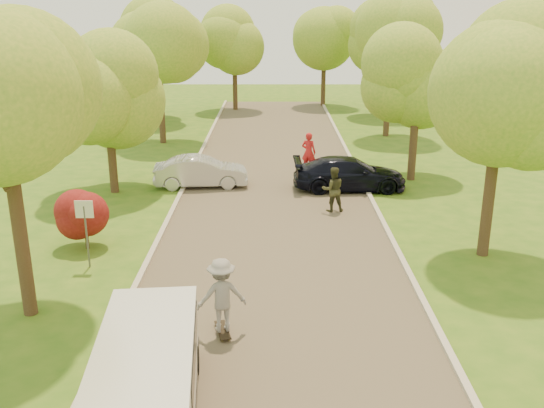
{
  "coord_description": "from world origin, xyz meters",
  "views": [
    {
      "loc": [
        -0.08,
        -13.35,
        7.78
      ],
      "look_at": [
        -0.1,
        6.35,
        1.3
      ],
      "focal_mm": 40.0,
      "sensor_mm": 36.0,
      "label": 1
    }
  ],
  "objects_px": {
    "street_sign": "(85,220)",
    "silver_sedan": "(201,172)",
    "dark_sedan": "(349,174)",
    "skateboarder": "(222,295)",
    "person_striped": "(309,152)",
    "longboard": "(223,330)",
    "minivan": "(147,379)",
    "person_olive": "(333,189)"
  },
  "relations": [
    {
      "from": "longboard",
      "to": "person_striped",
      "type": "bearing_deg",
      "value": -115.52
    },
    {
      "from": "minivan",
      "to": "skateboarder",
      "type": "xyz_separation_m",
      "value": [
        1.18,
        3.26,
        0.14
      ]
    },
    {
      "from": "street_sign",
      "to": "person_olive",
      "type": "relative_size",
      "value": 1.21
    },
    {
      "from": "longboard",
      "to": "skateboarder",
      "type": "xyz_separation_m",
      "value": [
        0.0,
        -0.0,
        0.97
      ]
    },
    {
      "from": "dark_sedan",
      "to": "skateboarder",
      "type": "distance_m",
      "value": 13.31
    },
    {
      "from": "street_sign",
      "to": "person_striped",
      "type": "bearing_deg",
      "value": 56.81
    },
    {
      "from": "minivan",
      "to": "dark_sedan",
      "type": "xyz_separation_m",
      "value": [
        5.8,
        15.74,
        -0.21
      ]
    },
    {
      "from": "dark_sedan",
      "to": "longboard",
      "type": "bearing_deg",
      "value": 158.37
    },
    {
      "from": "minivan",
      "to": "skateboarder",
      "type": "distance_m",
      "value": 3.47
    },
    {
      "from": "street_sign",
      "to": "dark_sedan",
      "type": "xyz_separation_m",
      "value": [
        9.1,
        8.41,
        -0.85
      ]
    },
    {
      "from": "minivan",
      "to": "person_striped",
      "type": "bearing_deg",
      "value": 72.08
    },
    {
      "from": "longboard",
      "to": "person_olive",
      "type": "bearing_deg",
      "value": -125.46
    },
    {
      "from": "dark_sedan",
      "to": "person_striped",
      "type": "height_order",
      "value": "person_striped"
    },
    {
      "from": "street_sign",
      "to": "skateboarder",
      "type": "bearing_deg",
      "value": -42.22
    },
    {
      "from": "dark_sedan",
      "to": "street_sign",
      "type": "bearing_deg",
      "value": 131.45
    },
    {
      "from": "person_striped",
      "to": "person_olive",
      "type": "height_order",
      "value": "person_striped"
    },
    {
      "from": "skateboarder",
      "to": "person_olive",
      "type": "relative_size",
      "value": 1.05
    },
    {
      "from": "minivan",
      "to": "dark_sedan",
      "type": "bearing_deg",
      "value": 64.39
    },
    {
      "from": "street_sign",
      "to": "person_olive",
      "type": "bearing_deg",
      "value": 33.73
    },
    {
      "from": "skateboarder",
      "to": "person_olive",
      "type": "distance_m",
      "value": 10.13
    },
    {
      "from": "person_striped",
      "to": "person_olive",
      "type": "relative_size",
      "value": 1.08
    },
    {
      "from": "dark_sedan",
      "to": "person_striped",
      "type": "bearing_deg",
      "value": 27.13
    },
    {
      "from": "silver_sedan",
      "to": "longboard",
      "type": "distance_m",
      "value": 13.07
    },
    {
      "from": "street_sign",
      "to": "skateboarder",
      "type": "relative_size",
      "value": 1.15
    },
    {
      "from": "street_sign",
      "to": "skateboarder",
      "type": "height_order",
      "value": "street_sign"
    },
    {
      "from": "minivan",
      "to": "person_striped",
      "type": "relative_size",
      "value": 2.51
    },
    {
      "from": "skateboarder",
      "to": "person_striped",
      "type": "bearing_deg",
      "value": -115.52
    },
    {
      "from": "silver_sedan",
      "to": "dark_sedan",
      "type": "xyz_separation_m",
      "value": [
        6.6,
        -0.43,
        0.03
      ]
    },
    {
      "from": "street_sign",
      "to": "silver_sedan",
      "type": "xyz_separation_m",
      "value": [
        2.5,
        8.84,
        -0.88
      ]
    },
    {
      "from": "person_striped",
      "to": "minivan",
      "type": "bearing_deg",
      "value": 100.07
    },
    {
      "from": "street_sign",
      "to": "longboard",
      "type": "bearing_deg",
      "value": -42.22
    },
    {
      "from": "skateboarder",
      "to": "person_striped",
      "type": "height_order",
      "value": "skateboarder"
    },
    {
      "from": "longboard",
      "to": "person_olive",
      "type": "height_order",
      "value": "person_olive"
    },
    {
      "from": "street_sign",
      "to": "person_striped",
      "type": "relative_size",
      "value": 1.12
    },
    {
      "from": "dark_sedan",
      "to": "skateboarder",
      "type": "xyz_separation_m",
      "value": [
        -4.62,
        -12.48,
        0.35
      ]
    },
    {
      "from": "minivan",
      "to": "dark_sedan",
      "type": "relative_size",
      "value": 0.99
    },
    {
      "from": "minivan",
      "to": "silver_sedan",
      "type": "distance_m",
      "value": 16.19
    },
    {
      "from": "street_sign",
      "to": "silver_sedan",
      "type": "relative_size",
      "value": 0.52
    },
    {
      "from": "silver_sedan",
      "to": "person_olive",
      "type": "relative_size",
      "value": 2.31
    },
    {
      "from": "dark_sedan",
      "to": "person_striped",
      "type": "distance_m",
      "value": 3.43
    },
    {
      "from": "dark_sedan",
      "to": "person_striped",
      "type": "xyz_separation_m",
      "value": [
        -1.63,
        3.01,
        0.25
      ]
    },
    {
      "from": "skateboarder",
      "to": "person_olive",
      "type": "xyz_separation_m",
      "value": [
        3.61,
        9.46,
        -0.17
      ]
    }
  ]
}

